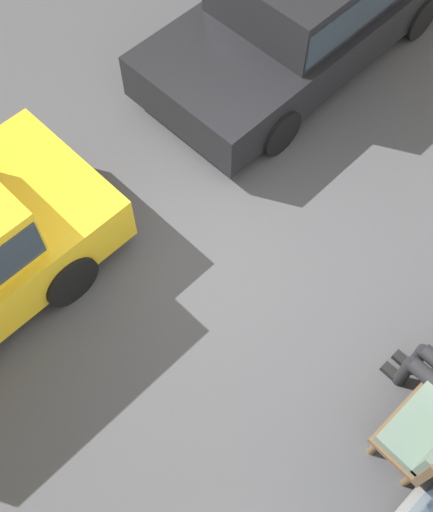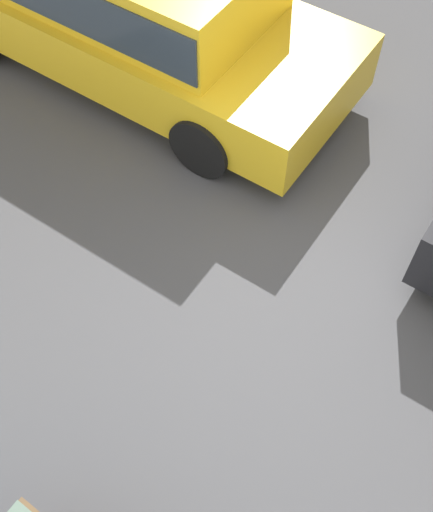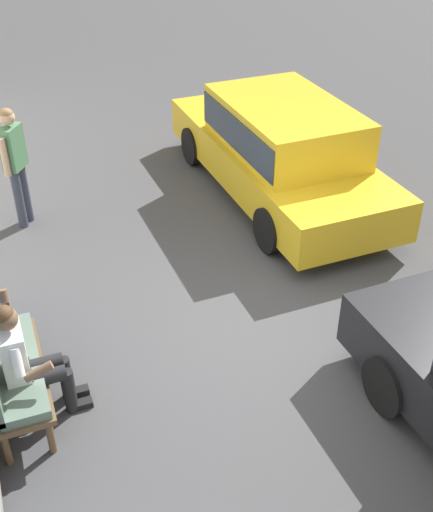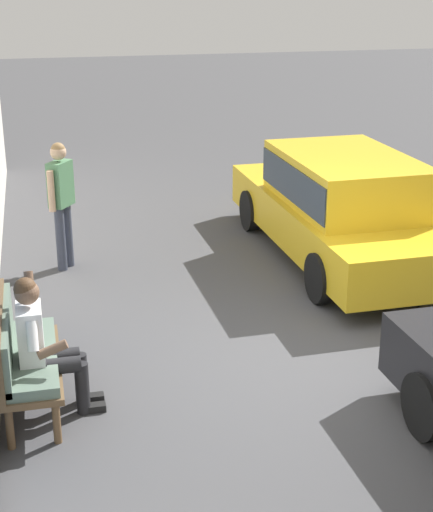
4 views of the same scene
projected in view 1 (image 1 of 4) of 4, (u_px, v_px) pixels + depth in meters
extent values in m
plane|color=#424244|center=(207.00, 255.00, 7.07)|extent=(60.00, 60.00, 0.00)
cylinder|color=brown|center=(409.00, 479.00, 5.71)|extent=(0.07, 0.07, 0.39)
cylinder|color=brown|center=(375.00, 446.00, 5.85)|extent=(0.07, 0.07, 0.39)
cylinder|color=black|center=(430.00, 378.00, 5.85)|extent=(0.15, 0.42, 0.15)
cylinder|color=black|center=(405.00, 372.00, 6.14)|extent=(0.12, 0.12, 0.50)
cube|color=black|center=(393.00, 373.00, 6.36)|extent=(0.10, 0.24, 0.07)
cylinder|color=black|center=(416.00, 359.00, 6.20)|extent=(0.12, 0.12, 0.50)
cube|color=black|center=(404.00, 362.00, 6.42)|extent=(0.10, 0.24, 0.07)
cube|color=black|center=(302.00, 22.00, 8.14)|extent=(4.52, 1.95, 0.59)
cylinder|color=black|center=(279.00, 131.00, 7.55)|extent=(0.60, 0.20, 0.60)
cylinder|color=black|center=(176.00, 56.00, 8.16)|extent=(0.60, 0.20, 0.60)
cylinder|color=black|center=(419.00, 17.00, 8.51)|extent=(0.60, 0.20, 0.60)
cylinder|color=black|center=(69.00, 279.00, 6.57)|extent=(0.63, 0.19, 0.63)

